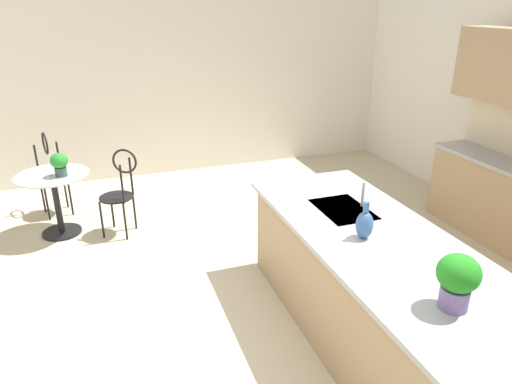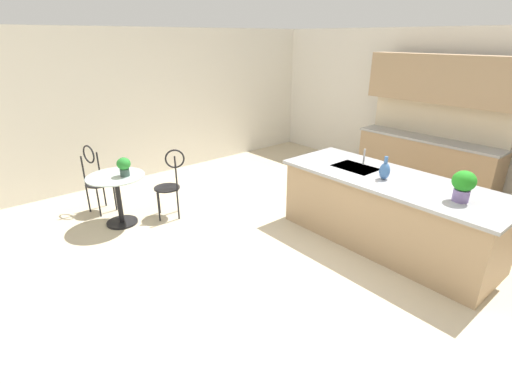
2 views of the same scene
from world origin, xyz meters
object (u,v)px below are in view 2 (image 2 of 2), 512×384
(bistro_table, at_px, (118,195))
(potted_plant_counter_far, at_px, (463,184))
(vase_on_counter, at_px, (385,171))
(chair_near_window, at_px, (96,176))
(chair_by_island, at_px, (170,180))
(potted_plant_on_table, at_px, (124,166))

(bistro_table, bearing_deg, potted_plant_counter_far, 32.59)
(vase_on_counter, bearing_deg, chair_near_window, -145.16)
(chair_near_window, height_order, chair_by_island, same)
(potted_plant_counter_far, bearing_deg, bistro_table, -147.41)
(chair_near_window, relative_size, chair_by_island, 1.00)
(bistro_table, xyz_separation_m, chair_near_window, (-0.66, -0.07, 0.13))
(bistro_table, relative_size, chair_by_island, 0.77)
(potted_plant_on_table, relative_size, vase_on_counter, 0.92)
(bistro_table, distance_m, chair_by_island, 0.76)
(potted_plant_counter_far, distance_m, vase_on_counter, 0.90)
(potted_plant_on_table, bearing_deg, bistro_table, -130.62)
(chair_near_window, xyz_separation_m, potted_plant_on_table, (0.75, 0.18, 0.32))
(chair_by_island, xyz_separation_m, potted_plant_counter_far, (3.40, 1.63, 0.54))
(chair_by_island, xyz_separation_m, potted_plant_on_table, (-0.16, -0.60, 0.32))
(chair_near_window, relative_size, vase_on_counter, 3.62)
(chair_near_window, distance_m, potted_plant_counter_far, 4.96)
(chair_near_window, bearing_deg, potted_plant_on_table, 13.23)
(potted_plant_on_table, bearing_deg, chair_near_window, -166.77)
(potted_plant_on_table, bearing_deg, potted_plant_counter_far, 32.04)
(potted_plant_counter_far, bearing_deg, chair_near_window, -150.85)
(bistro_table, distance_m, chair_near_window, 0.67)
(chair_near_window, bearing_deg, chair_by_island, 40.33)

